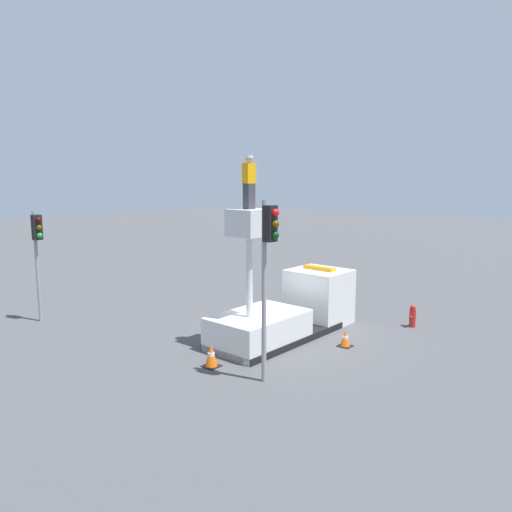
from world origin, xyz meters
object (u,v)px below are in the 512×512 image
at_px(worker, 249,182).
at_px(traffic_cone_rear, 211,356).
at_px(traffic_light_across, 37,244).
at_px(fire_hydrant, 413,316).
at_px(traffic_light_pole, 268,255).
at_px(traffic_cone_curbside, 345,339).
at_px(bucket_truck, 288,310).

bearing_deg(worker, traffic_cone_rear, -175.15).
bearing_deg(worker, traffic_light_across, 109.86).
xyz_separation_m(worker, fire_hydrant, (6.20, -3.15, -5.29)).
relative_size(traffic_light_pole, traffic_cone_rear, 7.07).
relative_size(traffic_light_pole, traffic_light_across, 1.16).
bearing_deg(traffic_light_across, traffic_light_pole, -82.87).
bearing_deg(traffic_cone_rear, traffic_cone_curbside, -26.34).
distance_m(worker, traffic_light_pole, 3.50).
bearing_deg(worker, traffic_light_pole, -127.61).
distance_m(worker, traffic_cone_rear, 5.73).
bearing_deg(traffic_cone_rear, worker, 4.85).
relative_size(bucket_truck, fire_hydrant, 7.20).
height_order(traffic_light_across, fire_hydrant, traffic_light_across).
bearing_deg(fire_hydrant, bucket_truck, 141.77).
xyz_separation_m(traffic_light_across, fire_hydrant, (9.33, -11.81, -2.79)).
xyz_separation_m(traffic_light_pole, traffic_cone_curbside, (4.19, -0.07, -3.45)).
relative_size(traffic_light_pole, traffic_cone_curbside, 8.69).
height_order(fire_hydrant, traffic_cone_rear, fire_hydrant).
distance_m(worker, fire_hydrant, 8.74).
height_order(bucket_truck, traffic_cone_curbside, bucket_truck).
distance_m(bucket_truck, traffic_cone_rear, 4.23).
bearing_deg(traffic_light_pole, traffic_light_across, 97.13).
height_order(bucket_truck, traffic_cone_rear, bucket_truck).
bearing_deg(traffic_light_across, worker, -70.14).
relative_size(bucket_truck, traffic_light_pole, 1.23).
bearing_deg(bucket_truck, traffic_light_across, 121.61).
distance_m(bucket_truck, traffic_light_pole, 5.35).
xyz_separation_m(worker, traffic_cone_curbside, (2.43, -2.35, -5.44)).
distance_m(traffic_light_across, traffic_cone_curbside, 12.68).
xyz_separation_m(bucket_truck, traffic_cone_curbside, (0.22, -2.35, -0.67)).
bearing_deg(traffic_cone_curbside, worker, 135.90).
relative_size(worker, fire_hydrant, 1.93).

